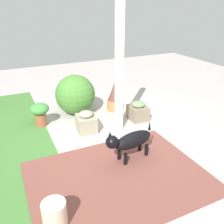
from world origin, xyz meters
TOP-DOWN VIEW (x-y plane):
  - ground_plane at (0.00, 0.00)m, footprint 12.00×12.00m
  - brick_path at (-0.92, 0.39)m, footprint 1.80×2.40m
  - porch_pillar at (0.34, -0.24)m, footprint 0.12×0.12m
  - stone_planter_nearest at (0.56, -0.79)m, footprint 0.41×0.36m
  - stone_planter_mid at (0.53, 0.33)m, footprint 0.42×0.38m
  - round_shrub at (1.40, 0.26)m, footprint 0.84×0.84m
  - terracotta_pot_spiky at (1.18, -0.56)m, footprint 0.31×0.31m
  - terracotta_pot_broad at (1.12, 1.06)m, footprint 0.36×0.36m
  - dog at (-0.60, 0.04)m, footprint 0.33×0.83m
  - ceramic_urn at (-1.34, 1.36)m, footprint 0.26×0.26m

SIDE VIEW (x-z plane):
  - ground_plane at x=0.00m, z-range 0.00..0.00m
  - brick_path at x=-0.92m, z-range 0.00..0.02m
  - ceramic_urn at x=-1.34m, z-range 0.00..0.33m
  - stone_planter_nearest at x=0.56m, z-range -0.02..0.37m
  - stone_planter_mid at x=0.53m, z-range -0.02..0.39m
  - terracotta_pot_broad at x=1.12m, z-range 0.05..0.51m
  - terracotta_pot_spiky at x=1.18m, z-range -0.02..0.62m
  - dog at x=-0.60m, z-range 0.05..0.61m
  - round_shrub at x=1.40m, z-range 0.00..0.84m
  - porch_pillar at x=0.34m, z-range 0.00..2.38m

